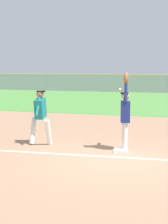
{
  "coord_description": "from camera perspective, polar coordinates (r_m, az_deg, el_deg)",
  "views": [
    {
      "loc": [
        1.64,
        -8.5,
        2.38
      ],
      "look_at": [
        -1.31,
        1.44,
        1.05
      ],
      "focal_mm": 54.38,
      "sensor_mm": 36.0,
      "label": 1
    }
  ],
  "objects": [
    {
      "name": "outfield_grass",
      "position": [
        25.7,
        12.82,
        1.84
      ],
      "size": [
        50.88,
        17.19,
        0.01
      ],
      "primitive_type": "cube",
      "color": "#549342",
      "rests_on": "ground_plane"
    },
    {
      "name": "baseball",
      "position": [
        10.17,
        6.09,
        3.82
      ],
      "size": [
        0.07,
        0.07,
        0.07
      ],
      "primitive_type": "sphere",
      "color": "white"
    },
    {
      "name": "outfield_fence",
      "position": [
        34.2,
        13.82,
        4.64
      ],
      "size": [
        50.96,
        0.08,
        1.82
      ],
      "color": "#93999E",
      "rests_on": "ground_plane"
    },
    {
      "name": "first_base",
      "position": [
        9.87,
        6.17,
        -6.45
      ],
      "size": [
        0.39,
        0.39,
        0.08
      ],
      "primitive_type": "cube",
      "rotation": [
        0.0,
        0.0,
        0.03
      ],
      "color": "white",
      "rests_on": "ground_plane"
    },
    {
      "name": "runner",
      "position": [
        10.64,
        -7.35,
        -0.22
      ],
      "size": [
        0.76,
        0.85,
        1.72
      ],
      "rotation": [
        0.0,
        0.0,
        0.1
      ],
      "color": "white",
      "rests_on": "ground_plane"
    },
    {
      "name": "fielder",
      "position": [
        9.82,
        6.95,
        -0.11
      ],
      "size": [
        0.34,
        0.9,
        2.28
      ],
      "rotation": [
        0.0,
        0.0,
        3.34
      ],
      "color": "silver",
      "rests_on": "ground_plane"
    },
    {
      "name": "parked_car_red",
      "position": [
        39.03,
        8.47,
        4.74
      ],
      "size": [
        4.58,
        2.49,
        1.25
      ],
      "rotation": [
        0.0,
        0.0,
        0.11
      ],
      "color": "#B21E1E",
      "rests_on": "ground_plane"
    },
    {
      "name": "ground_plane",
      "position": [
        8.98,
        5.47,
        -8.1
      ],
      "size": [
        80.13,
        80.13,
        0.0
      ],
      "primitive_type": "plane",
      "color": "tan"
    },
    {
      "name": "parked_car_green",
      "position": [
        39.47,
        2.37,
        4.84
      ],
      "size": [
        4.42,
        2.15,
        1.25
      ],
      "rotation": [
        0.0,
        0.0,
        0.01
      ],
      "color": "#1E6B33",
      "rests_on": "ground_plane"
    }
  ]
}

